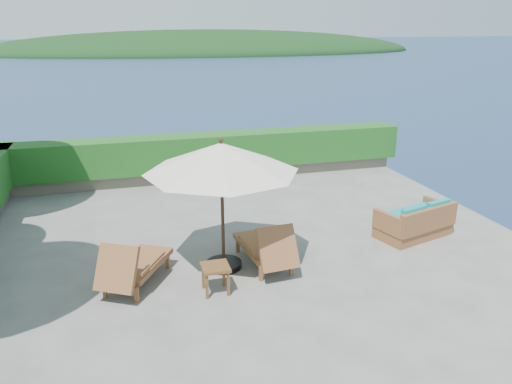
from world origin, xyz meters
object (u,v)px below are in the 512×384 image
object	(u,v)px
side_table	(215,270)
wicker_loveseat	(416,223)
lounge_right	(266,247)
patio_umbrella	(221,159)
lounge_left	(133,265)

from	to	relation	value
side_table	wicker_loveseat	distance (m)	4.82
lounge_right	side_table	xyz separation A→B (m)	(-1.12, -0.68, -0.01)
patio_umbrella	lounge_left	xyz separation A→B (m)	(-1.68, -0.29, -1.73)
lounge_left	lounge_right	size ratio (longest dim) A/B	1.02
lounge_left	patio_umbrella	bearing A→B (deg)	39.87
patio_umbrella	wicker_loveseat	bearing A→B (deg)	3.97
wicker_loveseat	side_table	bearing A→B (deg)	178.11
lounge_left	wicker_loveseat	world-z (taller)	lounge_left
lounge_left	side_table	world-z (taller)	lounge_left
lounge_right	side_table	bearing A→B (deg)	-153.98
lounge_right	wicker_loveseat	distance (m)	3.59
side_table	wicker_loveseat	bearing A→B (deg)	14.13
patio_umbrella	lounge_right	world-z (taller)	patio_umbrella
lounge_left	wicker_loveseat	size ratio (longest dim) A/B	0.98
lounge_left	side_table	bearing A→B (deg)	6.72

